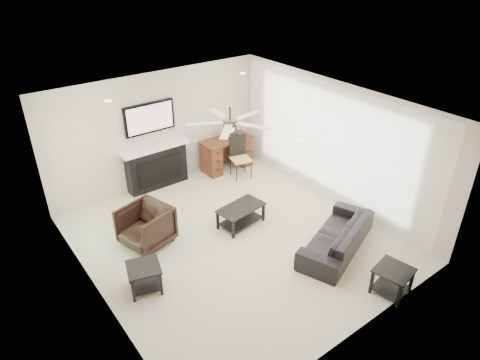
{
  "coord_description": "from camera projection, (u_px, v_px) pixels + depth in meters",
  "views": [
    {
      "loc": [
        -3.74,
        -5.13,
        4.78
      ],
      "look_at": [
        0.25,
        0.17,
        1.07
      ],
      "focal_mm": 32.0,
      "sensor_mm": 36.0,
      "label": 1
    }
  ],
  "objects": [
    {
      "name": "coffee_table",
      "position": [
        241.0,
        216.0,
        8.16
      ],
      "size": [
        0.96,
        0.62,
        0.4
      ],
      "primitive_type": "cube",
      "rotation": [
        0.0,
        0.0,
        0.14
      ],
      "color": "black",
      "rests_on": "ground"
    },
    {
      "name": "end_table_near",
      "position": [
        392.0,
        281.0,
        6.56
      ],
      "size": [
        0.61,
        0.61,
        0.45
      ],
      "primitive_type": "cube",
      "rotation": [
        0.0,
        0.0,
        0.18
      ],
      "color": "black",
      "rests_on": "ground"
    },
    {
      "name": "desk_chair",
      "position": [
        241.0,
        158.0,
        9.7
      ],
      "size": [
        0.52,
        0.53,
        0.97
      ],
      "primitive_type": "cube",
      "rotation": [
        0.0,
        0.0,
        -0.25
      ],
      "color": "black",
      "rests_on": "ground"
    },
    {
      "name": "desk",
      "position": [
        227.0,
        154.0,
        10.14
      ],
      "size": [
        1.22,
        0.56,
        0.76
      ],
      "primitive_type": "cube",
      "color": "#432510",
      "rests_on": "ground"
    },
    {
      "name": "sofa",
      "position": [
        337.0,
        236.0,
        7.48
      ],
      "size": [
        2.04,
        1.37,
        0.55
      ],
      "primitive_type": "imported",
      "rotation": [
        0.0,
        0.0,
        3.51
      ],
      "color": "black",
      "rests_on": "ground"
    },
    {
      "name": "armchair",
      "position": [
        146.0,
        226.0,
        7.57
      ],
      "size": [
        1.0,
        0.98,
        0.74
      ],
      "primitive_type": "imported",
      "rotation": [
        0.0,
        0.0,
        -1.29
      ],
      "color": "black",
      "rests_on": "ground"
    },
    {
      "name": "fireplace_unit",
      "position": [
        155.0,
        147.0,
        9.1
      ],
      "size": [
        1.52,
        0.34,
        1.91
      ],
      "primitive_type": "cube",
      "color": "black",
      "rests_on": "ground"
    },
    {
      "name": "end_table_left",
      "position": [
        145.0,
        278.0,
        6.62
      ],
      "size": [
        0.62,
        0.62,
        0.45
      ],
      "primitive_type": "cube",
      "rotation": [
        0.0,
        0.0,
        -0.29
      ],
      "color": "black",
      "rests_on": "ground"
    },
    {
      "name": "room_shell",
      "position": [
        240.0,
        152.0,
        7.2
      ],
      "size": [
        5.5,
        5.54,
        2.52
      ],
      "color": "#BAAF96",
      "rests_on": "ground"
    },
    {
      "name": "laptop",
      "position": [
        234.0,
        133.0,
        9.99
      ],
      "size": [
        0.33,
        0.24,
        0.23
      ],
      "primitive_type": "cube",
      "color": "black",
      "rests_on": "desk"
    }
  ]
}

